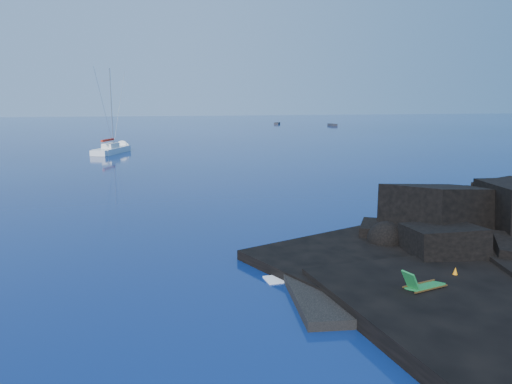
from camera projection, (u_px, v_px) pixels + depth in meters
ground at (291, 307)px, 17.89m from camera, size 400.00×400.00×0.00m
beach at (398, 291)px, 19.35m from camera, size 9.08×6.86×0.70m
surf_foam at (361, 255)px, 23.77m from camera, size 10.00×8.00×0.06m
sailboat at (112, 153)px, 68.07m from camera, size 6.27×10.91×11.39m
deck_chair at (425, 280)px, 17.95m from camera, size 1.76×1.11×1.12m
towel at (403, 296)px, 17.89m from camera, size 1.95×1.03×0.05m
sunbather at (403, 293)px, 17.86m from camera, size 1.78×0.55×0.23m
marker_cone at (455, 274)px, 19.38m from camera, size 0.40×0.40×0.57m
distant_boat_a at (277, 124)px, 144.09m from camera, size 2.75×4.18×0.54m
distant_boat_b at (332, 126)px, 135.64m from camera, size 1.46×4.38×0.58m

